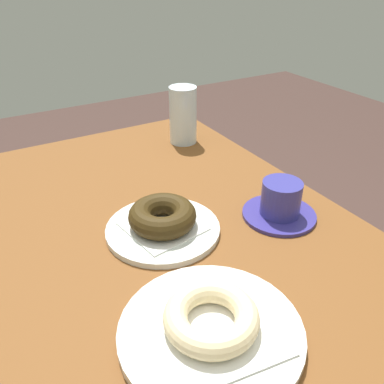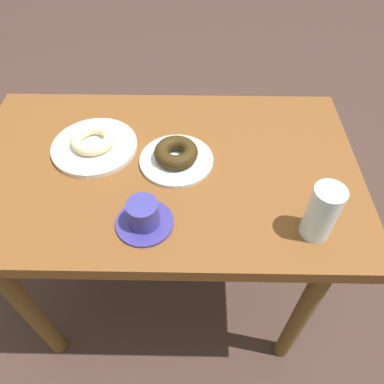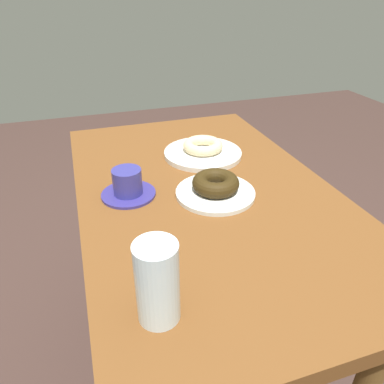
% 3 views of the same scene
% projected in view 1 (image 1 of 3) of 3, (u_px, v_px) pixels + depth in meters
% --- Properties ---
extents(table, '(1.02, 0.62, 0.75)m').
position_uv_depth(table, '(181.00, 291.00, 0.72)').
color(table, brown).
rests_on(table, ground_plane).
extents(plate_chocolate_ring, '(0.19, 0.19, 0.01)m').
position_uv_depth(plate_chocolate_ring, '(163.00, 229.00, 0.68)').
color(plate_chocolate_ring, silver).
rests_on(plate_chocolate_ring, table).
extents(napkin_chocolate_ring, '(0.13, 0.13, 0.00)m').
position_uv_depth(napkin_chocolate_ring, '(163.00, 226.00, 0.68)').
color(napkin_chocolate_ring, white).
rests_on(napkin_chocolate_ring, plate_chocolate_ring).
extents(donut_chocolate_ring, '(0.11, 0.11, 0.04)m').
position_uv_depth(donut_chocolate_ring, '(162.00, 216.00, 0.67)').
color(donut_chocolate_ring, '#32240D').
rests_on(donut_chocolate_ring, napkin_chocolate_ring).
extents(plate_sugar_ring, '(0.23, 0.23, 0.01)m').
position_uv_depth(plate_sugar_ring, '(211.00, 332.00, 0.50)').
color(plate_sugar_ring, silver).
rests_on(plate_sugar_ring, table).
extents(napkin_sugar_ring, '(0.17, 0.17, 0.00)m').
position_uv_depth(napkin_sugar_ring, '(211.00, 327.00, 0.49)').
color(napkin_sugar_ring, white).
rests_on(napkin_sugar_ring, plate_sugar_ring).
extents(donut_sugar_ring, '(0.12, 0.12, 0.03)m').
position_uv_depth(donut_sugar_ring, '(211.00, 317.00, 0.48)').
color(donut_sugar_ring, beige).
rests_on(donut_sugar_ring, napkin_sugar_ring).
extents(water_glass, '(0.07, 0.07, 0.14)m').
position_uv_depth(water_glass, '(183.00, 115.00, 0.98)').
color(water_glass, silver).
rests_on(water_glass, table).
extents(coffee_cup, '(0.13, 0.13, 0.07)m').
position_uv_depth(coffee_cup, '(280.00, 202.00, 0.71)').
color(coffee_cup, navy).
rests_on(coffee_cup, table).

